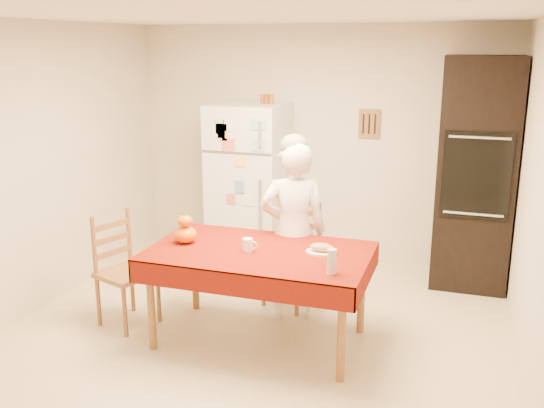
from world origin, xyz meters
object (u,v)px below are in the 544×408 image
at_px(seated_woman, 293,232).
at_px(bread_plate, 321,252).
at_px(chair_far, 295,249).
at_px(pumpkin_lower, 186,235).
at_px(dining_table, 259,259).
at_px(coffee_mug, 248,245).
at_px(refrigerator, 249,184).
at_px(oven_cabinet, 476,175).
at_px(wine_glass, 332,261).
at_px(chair_left, 122,265).

bearing_deg(seated_woman, bread_plate, 109.72).
height_order(chair_far, pumpkin_lower, chair_far).
xyz_separation_m(dining_table, coffee_mug, (-0.08, -0.04, 0.12)).
distance_m(chair_far, coffee_mug, 0.91).
bearing_deg(bread_plate, seated_woman, 129.60).
distance_m(refrigerator, oven_cabinet, 2.29).
relative_size(refrigerator, chair_far, 1.79).
relative_size(wine_glass, bread_plate, 0.73).
xyz_separation_m(dining_table, wine_glass, (0.64, -0.30, 0.16)).
height_order(refrigerator, bread_plate, refrigerator).
xyz_separation_m(oven_cabinet, coffee_mug, (-1.63, -1.82, -0.29)).
height_order(refrigerator, coffee_mug, refrigerator).
bearing_deg(coffee_mug, wine_glass, -19.53).
height_order(chair_far, bread_plate, chair_far).
relative_size(oven_cabinet, coffee_mug, 22.00).
bearing_deg(chair_left, pumpkin_lower, -68.25).
distance_m(wine_glass, bread_plate, 0.42).
bearing_deg(dining_table, seated_woman, 75.49).
relative_size(coffee_mug, pumpkin_lower, 0.55).
relative_size(chair_left, seated_woman, 0.62).
xyz_separation_m(oven_cabinet, chair_left, (-2.76, -1.81, -0.59)).
bearing_deg(bread_plate, coffee_mug, -167.51).
xyz_separation_m(chair_left, seated_woman, (1.34, 0.53, 0.26)).
distance_m(oven_cabinet, dining_table, 2.39).
relative_size(refrigerator, pumpkin_lower, 9.43).
relative_size(oven_cabinet, dining_table, 1.29).
distance_m(chair_far, chair_left, 1.52).
relative_size(refrigerator, chair_left, 1.79).
bearing_deg(pumpkin_lower, refrigerator, 93.51).
height_order(refrigerator, chair_far, refrigerator).
height_order(seated_woman, pumpkin_lower, seated_woman).
bearing_deg(chair_far, refrigerator, 148.76).
xyz_separation_m(seated_woman, bread_plate, (0.35, -0.42, -0.00)).
bearing_deg(oven_cabinet, wine_glass, -113.93).
bearing_deg(bread_plate, oven_cabinet, 57.44).
xyz_separation_m(dining_table, seated_woman, (0.13, 0.50, 0.08)).
bearing_deg(seated_woman, coffee_mug, 49.32).
bearing_deg(seated_woman, chair_far, -97.44).
bearing_deg(chair_far, bread_plate, -42.06).
xyz_separation_m(oven_cabinet, seated_woman, (-1.43, -1.28, -0.33)).
height_order(chair_far, coffee_mug, chair_far).
relative_size(dining_table, coffee_mug, 17.00).
bearing_deg(bread_plate, chair_left, -176.12).
height_order(oven_cabinet, chair_far, oven_cabinet).
distance_m(refrigerator, pumpkin_lower, 1.74).
xyz_separation_m(refrigerator, bread_plate, (1.20, -1.65, -0.08)).
bearing_deg(oven_cabinet, pumpkin_lower, -140.63).
bearing_deg(refrigerator, oven_cabinet, 1.18).
xyz_separation_m(chair_far, wine_glass, (0.58, -1.10, 0.34)).
distance_m(pumpkin_lower, wine_glass, 1.29).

